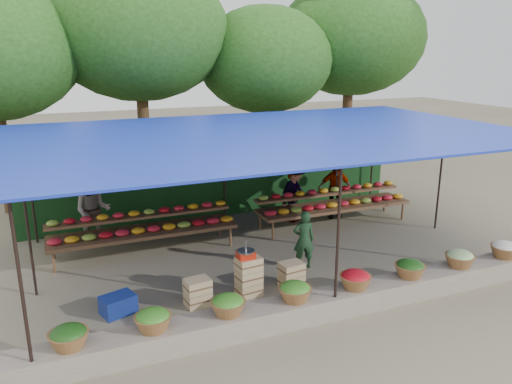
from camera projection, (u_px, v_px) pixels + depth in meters
name	position (u px, v px, depth m)	size (l,w,h in m)	color
ground	(267.00, 256.00, 11.27)	(60.00, 60.00, 0.00)	#655C4A
stone_curb	(330.00, 303.00, 8.77)	(10.60, 0.55, 0.40)	#676053
stall_canopy	(267.00, 138.00, 10.58)	(10.80, 6.60, 2.82)	black
produce_baskets	(326.00, 286.00, 8.63)	(8.98, 0.58, 0.34)	brown
netting_backdrop	(221.00, 172.00, 13.72)	(10.60, 0.06, 2.50)	#163F1A
tree_row	(204.00, 43.00, 15.56)	(16.51, 5.50, 7.12)	#3D2216
fruit_table_left	(144.00, 227.00, 11.38)	(4.21, 0.95, 0.93)	#543521
fruit_table_right	(333.00, 202.00, 13.23)	(4.21, 0.95, 0.93)	#543521
crate_counter	(247.00, 280.00, 9.40)	(2.39, 0.39, 0.77)	tan
weighing_scale	(246.00, 254.00, 9.24)	(0.33, 0.33, 0.35)	red
vendor_seated	(304.00, 240.00, 10.54)	(0.46, 0.30, 1.26)	#1A3B21
customer_left	(93.00, 211.00, 11.69)	(0.84, 0.65, 1.72)	slate
customer_mid	(294.00, 193.00, 13.34)	(1.03, 0.59, 1.59)	slate
customer_right	(335.00, 189.00, 13.71)	(0.94, 0.39, 1.60)	slate
blue_crate_front	(33.00, 363.00, 7.21)	(0.47, 0.34, 0.28)	navy
blue_crate_back	(118.00, 305.00, 8.79)	(0.57, 0.41, 0.34)	navy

